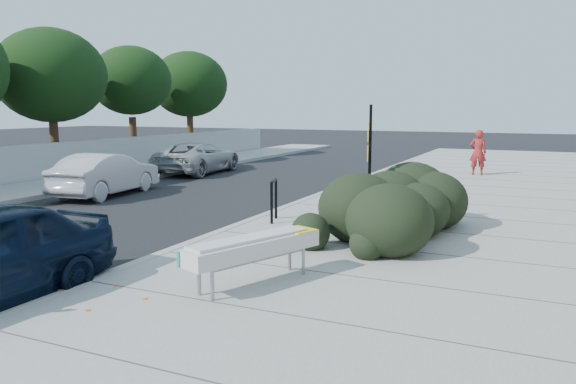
{
  "coord_description": "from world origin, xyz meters",
  "views": [
    {
      "loc": [
        6.52,
        -8.46,
        2.88
      ],
      "look_at": [
        1.3,
        2.81,
        1.0
      ],
      "focal_mm": 35.0,
      "sensor_mm": 36.0,
      "label": 1
    }
  ],
  "objects_px": {
    "bike_rack": "(274,196)",
    "pedestrian": "(478,152)",
    "wagon_silver": "(106,174)",
    "suv_silver": "(198,158)",
    "sign_post": "(369,159)",
    "bench": "(254,248)"
  },
  "relations": [
    {
      "from": "bike_rack",
      "to": "pedestrian",
      "type": "height_order",
      "value": "pedestrian"
    },
    {
      "from": "wagon_silver",
      "to": "pedestrian",
      "type": "bearing_deg",
      "value": -144.37
    },
    {
      "from": "bike_rack",
      "to": "wagon_silver",
      "type": "height_order",
      "value": "wagon_silver"
    },
    {
      "from": "wagon_silver",
      "to": "suv_silver",
      "type": "bearing_deg",
      "value": -89.58
    },
    {
      "from": "sign_post",
      "to": "bike_rack",
      "type": "bearing_deg",
      "value": 170.55
    },
    {
      "from": "wagon_silver",
      "to": "bench",
      "type": "bearing_deg",
      "value": 136.63
    },
    {
      "from": "pedestrian",
      "to": "bench",
      "type": "bearing_deg",
      "value": 74.99
    },
    {
      "from": "bench",
      "to": "bike_rack",
      "type": "bearing_deg",
      "value": 134.16
    },
    {
      "from": "sign_post",
      "to": "wagon_silver",
      "type": "xyz_separation_m",
      "value": [
        -9.49,
        1.87,
        -1.03
      ]
    },
    {
      "from": "bench",
      "to": "bike_rack",
      "type": "distance_m",
      "value": 4.91
    },
    {
      "from": "suv_silver",
      "to": "pedestrian",
      "type": "distance_m",
      "value": 11.88
    },
    {
      "from": "sign_post",
      "to": "bench",
      "type": "bearing_deg",
      "value": -110.87
    },
    {
      "from": "pedestrian",
      "to": "bike_rack",
      "type": "bearing_deg",
      "value": 64.34
    },
    {
      "from": "bench",
      "to": "wagon_silver",
      "type": "distance_m",
      "value": 11.3
    },
    {
      "from": "bike_rack",
      "to": "bench",
      "type": "bearing_deg",
      "value": -84.05
    },
    {
      "from": "sign_post",
      "to": "pedestrian",
      "type": "distance_m",
      "value": 11.72
    },
    {
      "from": "bike_rack",
      "to": "sign_post",
      "type": "distance_m",
      "value": 2.48
    },
    {
      "from": "wagon_silver",
      "to": "suv_silver",
      "type": "relative_size",
      "value": 0.87
    },
    {
      "from": "bench",
      "to": "pedestrian",
      "type": "relative_size",
      "value": 1.32
    },
    {
      "from": "bench",
      "to": "bike_rack",
      "type": "height_order",
      "value": "bike_rack"
    },
    {
      "from": "sign_post",
      "to": "wagon_silver",
      "type": "distance_m",
      "value": 9.72
    },
    {
      "from": "bike_rack",
      "to": "sign_post",
      "type": "relative_size",
      "value": 0.36
    }
  ]
}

